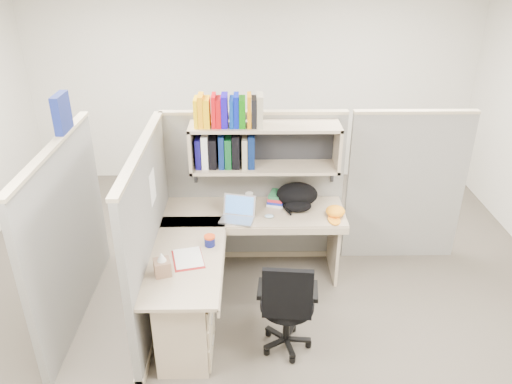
{
  "coord_description": "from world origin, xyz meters",
  "views": [
    {
      "loc": [
        -0.04,
        -3.66,
        3.06
      ],
      "look_at": [
        0.01,
        0.25,
        1.1
      ],
      "focal_mm": 35.0,
      "sensor_mm": 36.0,
      "label": 1
    }
  ],
  "objects_px": {
    "desk": "(207,291)",
    "laptop": "(237,210)",
    "snack_canister": "(210,241)",
    "backpack": "(297,197)",
    "task_chair": "(287,319)"
  },
  "relations": [
    {
      "from": "snack_canister",
      "to": "backpack",
      "type": "bearing_deg",
      "value": 39.63
    },
    {
      "from": "desk",
      "to": "backpack",
      "type": "relative_size",
      "value": 4.32
    },
    {
      "from": "laptop",
      "to": "task_chair",
      "type": "xyz_separation_m",
      "value": [
        0.41,
        -0.91,
        -0.51
      ]
    },
    {
      "from": "laptop",
      "to": "snack_canister",
      "type": "bearing_deg",
      "value": -104.62
    },
    {
      "from": "backpack",
      "to": "snack_canister",
      "type": "bearing_deg",
      "value": -142.57
    },
    {
      "from": "snack_canister",
      "to": "task_chair",
      "type": "xyz_separation_m",
      "value": [
        0.64,
        -0.48,
        -0.45
      ]
    },
    {
      "from": "snack_canister",
      "to": "desk",
      "type": "bearing_deg",
      "value": -94.89
    },
    {
      "from": "backpack",
      "to": "task_chair",
      "type": "xyz_separation_m",
      "value": [
        -0.17,
        -1.15,
        -0.52
      ]
    },
    {
      "from": "desk",
      "to": "laptop",
      "type": "height_order",
      "value": "laptop"
    },
    {
      "from": "laptop",
      "to": "task_chair",
      "type": "relative_size",
      "value": 0.33
    },
    {
      "from": "task_chair",
      "to": "desk",
      "type": "bearing_deg",
      "value": 160.54
    },
    {
      "from": "desk",
      "to": "task_chair",
      "type": "distance_m",
      "value": 0.71
    },
    {
      "from": "backpack",
      "to": "laptop",
      "type": "bearing_deg",
      "value": -159.98
    },
    {
      "from": "snack_canister",
      "to": "task_chair",
      "type": "distance_m",
      "value": 0.92
    },
    {
      "from": "desk",
      "to": "task_chair",
      "type": "xyz_separation_m",
      "value": [
        0.66,
        -0.23,
        -0.11
      ]
    }
  ]
}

